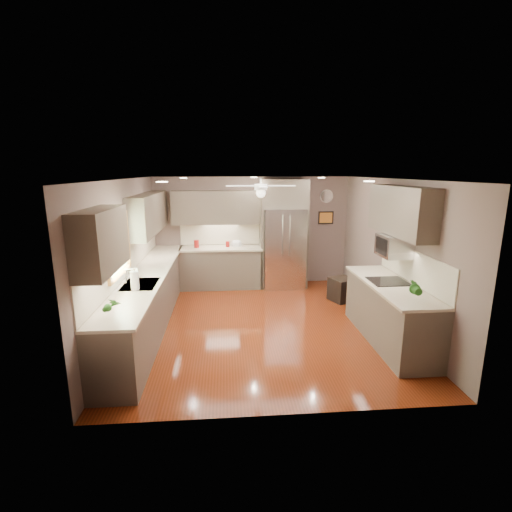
{
  "coord_description": "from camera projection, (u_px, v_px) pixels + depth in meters",
  "views": [
    {
      "loc": [
        -0.61,
        -6.05,
        2.63
      ],
      "look_at": [
        -0.06,
        0.6,
        1.09
      ],
      "focal_mm": 26.0,
      "sensor_mm": 36.0,
      "label": 1
    }
  ],
  "objects": [
    {
      "name": "wall_left",
      "position": [
        126.0,
        257.0,
        6.06
      ],
      "size": [
        0.0,
        5.0,
        5.0
      ],
      "primitive_type": "plane",
      "rotation": [
        1.57,
        0.0,
        1.57
      ],
      "color": "#6A5751",
      "rests_on": "ground"
    },
    {
      "name": "potted_plant_left",
      "position": [
        112.0,
        305.0,
        4.35
      ],
      "size": [
        0.18,
        0.14,
        0.3
      ],
      "primitive_type": "imported",
      "rotation": [
        0.0,
        0.0,
        -0.24
      ],
      "color": "#235F1B",
      "rests_on": "left_run"
    },
    {
      "name": "ceiling_fan",
      "position": [
        261.0,
        189.0,
        6.29
      ],
      "size": [
        1.18,
        1.18,
        0.32
      ],
      "color": "white",
      "rests_on": "ceiling"
    },
    {
      "name": "wall_back",
      "position": [
        252.0,
        231.0,
        8.67
      ],
      "size": [
        4.5,
        0.0,
        4.5
      ],
      "primitive_type": "plane",
      "rotation": [
        1.57,
        0.0,
        0.0
      ],
      "color": "#6A5751",
      "rests_on": "ground"
    },
    {
      "name": "uppers",
      "position": [
        218.0,
        213.0,
        6.73
      ],
      "size": [
        4.5,
        4.7,
        0.95
      ],
      "color": "#4B4136",
      "rests_on": "wall_left"
    },
    {
      "name": "left_run",
      "position": [
        149.0,
        298.0,
        6.4
      ],
      "size": [
        0.65,
        4.7,
        1.45
      ],
      "color": "#4B4136",
      "rests_on": "ground"
    },
    {
      "name": "paper_towel",
      "position": [
        135.0,
        281.0,
        5.36
      ],
      "size": [
        0.12,
        0.12,
        0.3
      ],
      "color": "white",
      "rests_on": "left_run"
    },
    {
      "name": "canister_d",
      "position": [
        228.0,
        244.0,
        8.41
      ],
      "size": [
        0.12,
        0.12,
        0.13
      ],
      "primitive_type": "cylinder",
      "rotation": [
        0.0,
        0.0,
        0.39
      ],
      "color": "maroon",
      "rests_on": "back_run"
    },
    {
      "name": "microwave",
      "position": [
        394.0,
        246.0,
        5.82
      ],
      "size": [
        0.43,
        0.55,
        0.34
      ],
      "color": "silver",
      "rests_on": "wall_right"
    },
    {
      "name": "ceiling",
      "position": [
        263.0,
        179.0,
        5.96
      ],
      "size": [
        5.0,
        5.0,
        0.0
      ],
      "primitive_type": "plane",
      "rotation": [
        3.14,
        0.0,
        0.0
      ],
      "color": "white",
      "rests_on": "ground"
    },
    {
      "name": "framed_print",
      "position": [
        326.0,
        218.0,
        8.72
      ],
      "size": [
        0.36,
        0.03,
        0.3
      ],
      "color": "black",
      "rests_on": "wall_back"
    },
    {
      "name": "floor",
      "position": [
        262.0,
        324.0,
        6.52
      ],
      "size": [
        5.0,
        5.0,
        0.0
      ],
      "primitive_type": "plane",
      "color": "#501E0A",
      "rests_on": "ground"
    },
    {
      "name": "recessed_lights",
      "position": [
        258.0,
        179.0,
        6.34
      ],
      "size": [
        2.84,
        3.14,
        0.01
      ],
      "color": "white",
      "rests_on": "ceiling"
    },
    {
      "name": "bowl",
      "position": [
        237.0,
        245.0,
        8.44
      ],
      "size": [
        0.28,
        0.28,
        0.06
      ],
      "primitive_type": "imported",
      "rotation": [
        0.0,
        0.0,
        -0.2
      ],
      "color": "beige",
      "rests_on": "back_run"
    },
    {
      "name": "back_run",
      "position": [
        221.0,
        267.0,
        8.49
      ],
      "size": [
        1.85,
        0.65,
        1.45
      ],
      "color": "#4B4136",
      "rests_on": "ground"
    },
    {
      "name": "wall_front",
      "position": [
        286.0,
        308.0,
        3.81
      ],
      "size": [
        4.5,
        0.0,
        4.5
      ],
      "primitive_type": "plane",
      "rotation": [
        -1.57,
        0.0,
        0.0
      ],
      "color": "#6A5751",
      "rests_on": "ground"
    },
    {
      "name": "stool",
      "position": [
        342.0,
        289.0,
        7.65
      ],
      "size": [
        0.58,
        0.58,
        0.5
      ],
      "color": "black",
      "rests_on": "ground"
    },
    {
      "name": "soap_bottle",
      "position": [
        135.0,
        271.0,
        6.0
      ],
      "size": [
        0.11,
        0.11,
        0.2
      ],
      "primitive_type": "imported",
      "rotation": [
        0.0,
        0.0,
        0.22
      ],
      "color": "white",
      "rests_on": "left_run"
    },
    {
      "name": "wall_clock",
      "position": [
        327.0,
        196.0,
        8.61
      ],
      "size": [
        0.3,
        0.03,
        0.3
      ],
      "color": "white",
      "rests_on": "wall_back"
    },
    {
      "name": "wall_right",
      "position": [
        391.0,
        252.0,
        6.42
      ],
      "size": [
        0.0,
        5.0,
        5.0
      ],
      "primitive_type": "plane",
      "rotation": [
        1.57,
        0.0,
        -1.57
      ],
      "color": "#6A5751",
      "rests_on": "ground"
    },
    {
      "name": "canister_a",
      "position": [
        196.0,
        244.0,
        8.32
      ],
      "size": [
        0.14,
        0.14,
        0.18
      ],
      "primitive_type": "cylinder",
      "rotation": [
        0.0,
        0.0,
        -0.31
      ],
      "color": "maroon",
      "rests_on": "back_run"
    },
    {
      "name": "window",
      "position": [
        117.0,
        245.0,
        5.51
      ],
      "size": [
        0.05,
        1.12,
        0.92
      ],
      "color": "#BFF2B2",
      "rests_on": "wall_left"
    },
    {
      "name": "potted_plant_right",
      "position": [
        416.0,
        288.0,
        4.92
      ],
      "size": [
        0.2,
        0.17,
        0.34
      ],
      "primitive_type": "imported",
      "rotation": [
        0.0,
        0.0,
        -0.12
      ],
      "color": "#235F1B",
      "rests_on": "right_run"
    },
    {
      "name": "sink",
      "position": [
        140.0,
        286.0,
        5.68
      ],
      "size": [
        0.5,
        0.7,
        0.32
      ],
      "color": "silver",
      "rests_on": "left_run"
    },
    {
      "name": "refrigerator",
      "position": [
        284.0,
        236.0,
        8.4
      ],
      "size": [
        1.06,
        0.75,
        2.45
      ],
      "color": "silver",
      "rests_on": "ground"
    },
    {
      "name": "right_run",
      "position": [
        390.0,
        311.0,
        5.79
      ],
      "size": [
        0.7,
        2.2,
        1.45
      ],
      "color": "#4B4136",
      "rests_on": "ground"
    }
  ]
}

